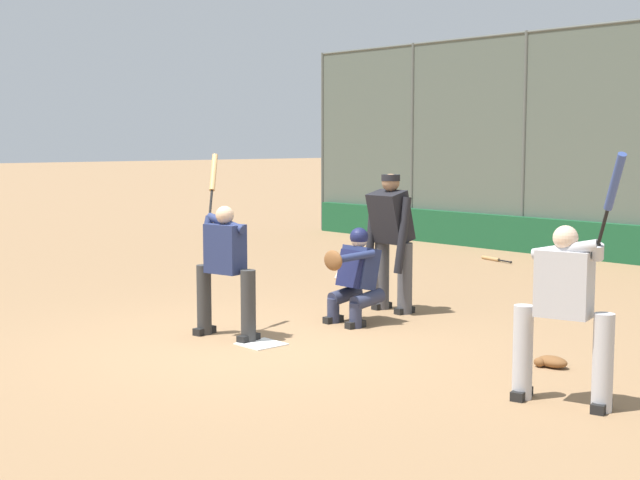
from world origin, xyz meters
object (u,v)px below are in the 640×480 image
batter_at_plate (225,266)px  catcher_behind_plate (354,274)px  umpire_home (391,238)px  batter_on_deck (564,308)px  fielding_glove_on_dirt (551,362)px  spare_bat_near_backstop (493,259)px

batter_at_plate → catcher_behind_plate: 1.67m
umpire_home → batter_on_deck: 4.24m
batter_on_deck → fielding_glove_on_dirt: bearing=111.9°
batter_on_deck → spare_bat_near_backstop: size_ratio=2.60×
catcher_behind_plate → batter_on_deck: size_ratio=0.55×
fielding_glove_on_dirt → batter_at_plate: bearing=26.1°
catcher_behind_plate → spare_bat_near_backstop: bearing=-66.6°
umpire_home → fielding_glove_on_dirt: size_ratio=5.71×
batter_on_deck → spare_bat_near_backstop: (5.89, -6.91, -0.79)m
batter_on_deck → batter_at_plate: bearing=172.6°
batter_at_plate → fielding_glove_on_dirt: 3.63m
batter_at_plate → umpire_home: bearing=-105.8°
catcher_behind_plate → batter_at_plate: bearing=77.4°
batter_at_plate → catcher_behind_plate: bearing=-115.8°
umpire_home → spare_bat_near_backstop: umpire_home is taller
batter_on_deck → umpire_home: bearing=137.5°
umpire_home → batter_on_deck: size_ratio=0.84×
spare_bat_near_backstop → fielding_glove_on_dirt: (-5.13, 5.91, 0.02)m
umpire_home → fielding_glove_on_dirt: bearing=164.8°
catcher_behind_plate → umpire_home: size_ratio=0.65×
catcher_behind_plate → umpire_home: umpire_home is taller
catcher_behind_plate → spare_bat_near_backstop: size_ratio=1.43×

